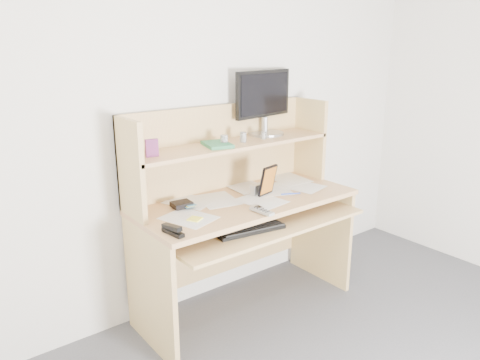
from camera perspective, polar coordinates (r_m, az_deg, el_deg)
back_wall at (r=3.02m, az=-2.97°, el=8.24°), size 3.60×0.04×2.50m
desk at (r=2.96m, az=-0.15°, el=-2.98°), size 1.40×0.70×1.30m
paper_clutter at (r=2.88m, az=0.82°, el=-2.31°), size 1.32×0.54×0.01m
keyboard at (r=2.67m, az=1.11°, el=-5.92°), size 0.43×0.21×0.03m
tv_remote at (r=2.65m, az=2.66°, el=-3.80°), size 0.06×0.16×0.02m
flip_phone at (r=2.70m, az=2.11°, el=-3.35°), size 0.05×0.09×0.02m
stapler at (r=2.39m, az=-8.18°, el=-6.00°), size 0.06×0.15×0.04m
wallet at (r=2.76m, az=-7.13°, el=-2.95°), size 0.12×0.10×0.03m
sticky_note_pad at (r=2.57m, az=-5.52°, el=-4.76°), size 0.09×0.09×0.01m
digital_camera at (r=2.97m, az=2.11°, el=-1.07°), size 0.11×0.06×0.06m
game_case at (r=2.92m, az=3.41°, el=-0.04°), size 0.14×0.05×0.19m
blue_pen at (r=2.98m, az=6.20°, el=-1.66°), size 0.11×0.06×0.01m
card_box at (r=2.59m, az=-10.71°, el=3.86°), size 0.07×0.03×0.10m
shelf_book at (r=2.82m, az=-2.80°, el=4.35°), size 0.19×0.23×0.02m
chip_stack_a at (r=2.84m, az=-1.95°, el=4.88°), size 0.05×0.05×0.06m
chip_stack_b at (r=2.92m, az=0.41°, el=5.21°), size 0.05×0.05×0.06m
chip_stack_c at (r=3.02m, az=2.90°, el=5.45°), size 0.04×0.04×0.04m
chip_stack_d at (r=2.92m, az=0.33°, el=5.25°), size 0.04×0.04×0.06m
monitor at (r=3.16m, az=2.91°, el=9.65°), size 0.49×0.24×0.42m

